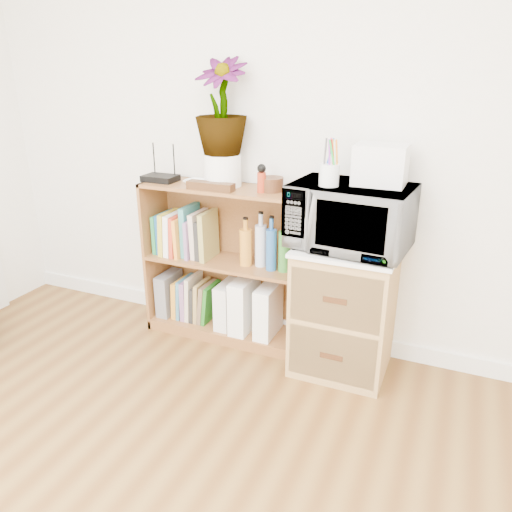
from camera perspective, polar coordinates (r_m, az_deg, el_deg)
The scene contains 21 objects.
skirting_board at distance 3.18m, azimuth 3.55°, elevation -8.11°, with size 4.00×0.02×0.10m, color white.
bookshelf at distance 3.01m, azimuth -3.46°, elevation -0.94°, with size 1.00×0.30×0.95m, color brown.
wicker_unit at distance 2.77m, azimuth 10.01°, elevation -6.15°, with size 0.50×0.45×0.70m, color #9E7542.
microwave at distance 2.56m, azimuth 10.70°, elevation 4.45°, with size 0.59×0.40×0.33m, color white.
pen_cup at distance 2.47m, azimuth 8.36°, elevation 9.16°, with size 0.10×0.10×0.11m, color white.
small_appliance at distance 2.53m, azimuth 14.07°, elevation 10.10°, with size 0.25×0.21×0.20m, color white.
router at distance 3.05m, azimuth -10.87°, elevation 8.73°, with size 0.20×0.14×0.04m, color black.
white_bowl at distance 2.92m, azimuth -6.91°, elevation 8.34°, with size 0.13×0.13×0.03m, color white.
plant_pot at distance 2.87m, azimuth -3.82°, elevation 9.77°, with size 0.21×0.21×0.18m, color white.
potted_plant at distance 2.83m, azimuth -3.99°, elevation 16.68°, with size 0.29×0.29×0.51m, color #336A2A.
trinket_box at distance 2.79m, azimuth -5.21°, elevation 7.97°, with size 0.27×0.07×0.04m, color #35200E.
kokeshi_doll at distance 2.72m, azimuth 0.64°, elevation 8.40°, with size 0.05×0.05×0.11m, color #A22C14.
wooden_bowl at distance 2.75m, azimuth 1.79°, elevation 8.20°, with size 0.13×0.13×0.08m, color #3A2110.
paint_jars at distance 2.60m, azimuth 4.69°, elevation 7.24°, with size 0.12×0.04×0.06m, color pink.
file_box at distance 3.31m, azimuth -9.88°, elevation -4.16°, with size 0.08×0.22×0.27m, color slate.
magazine_holder_left at distance 3.11m, azimuth -3.26°, elevation -5.54°, with size 0.09×0.23×0.28m, color silver.
magazine_holder_mid at distance 3.05m, azimuth -1.34°, elevation -5.51°, with size 0.11×0.27×0.33m, color white.
magazine_holder_right at distance 3.00m, azimuth 1.41°, elevation -6.19°, with size 0.10×0.25×0.32m, color white.
cookbooks at distance 3.08m, azimuth -8.05°, elevation 2.53°, with size 0.37×0.20×0.31m.
liquor_bottles at distance 2.85m, azimuth 1.14°, elevation 1.56°, with size 0.31×0.07×0.31m.
lower_books at distance 3.22m, azimuth -6.98°, elevation -4.90°, with size 0.27×0.19×0.29m.
Camera 1 is at (0.92, -0.39, 1.59)m, focal length 35.00 mm.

